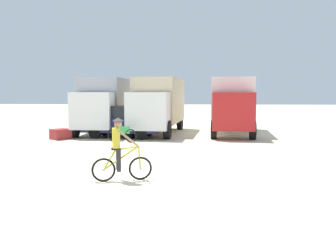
{
  "coord_description": "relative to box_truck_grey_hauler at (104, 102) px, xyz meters",
  "views": [
    {
      "loc": [
        0.62,
        -11.02,
        2.56
      ],
      "look_at": [
        -0.3,
        4.44,
        1.1
      ],
      "focal_mm": 39.65,
      "sensor_mm": 36.0,
      "label": 1
    }
  ],
  "objects": [
    {
      "name": "cyclist_orange_shirt",
      "position": [
        3.32,
        -12.43,
        -1.03
      ],
      "size": [
        1.68,
        0.65,
        1.82
      ],
      "color": "black",
      "rests_on": "ground"
    },
    {
      "name": "box_truck_tan_camper",
      "position": [
        3.38,
        -0.29,
        0.0
      ],
      "size": [
        3.06,
        6.96,
        3.35
      ],
      "color": "#CCB78E",
      "rests_on": "ground"
    },
    {
      "name": "supply_crate",
      "position": [
        -1.58,
        -3.5,
        -1.6
      ],
      "size": [
        1.17,
        1.2,
        0.56
      ],
      "primitive_type": "cube",
      "rotation": [
        0.0,
        0.0,
        2.47
      ],
      "color": "#9E2D2D",
      "rests_on": "ground"
    },
    {
      "name": "box_truck_grey_hauler",
      "position": [
        0.0,
        0.0,
        0.0
      ],
      "size": [
        2.44,
        6.77,
        3.35
      ],
      "color": "#9E9EA3",
      "rests_on": "ground"
    },
    {
      "name": "box_truck_white_box",
      "position": [
        7.84,
        -0.23,
        0.0
      ],
      "size": [
        2.91,
        6.92,
        3.35
      ],
      "color": "white",
      "rests_on": "ground"
    },
    {
      "name": "ground_plane",
      "position": [
        4.69,
        -11.72,
        -1.87
      ],
      "size": [
        120.0,
        120.0,
        0.0
      ],
      "primitive_type": "plane",
      "color": "beige"
    },
    {
      "name": "sedan_parked",
      "position": [
        1.6,
        -2.5,
        -0.99
      ],
      "size": [
        4.38,
        2.26,
        1.76
      ],
      "color": "#1E1E4C",
      "rests_on": "ground"
    },
    {
      "name": "bicycle_spare",
      "position": [
        1.89,
        -4.37,
        -1.48
      ],
      "size": [
        1.61,
        0.79,
        0.97
      ],
      "color": "black",
      "rests_on": "ground"
    }
  ]
}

